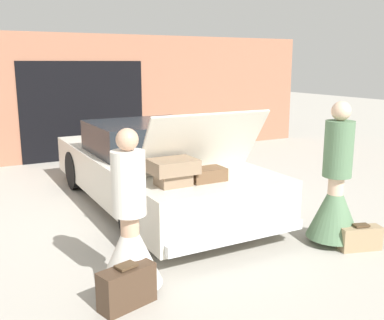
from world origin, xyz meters
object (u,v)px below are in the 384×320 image
person_left (130,235)px  suitcase_beside_left_person (127,287)px  person_right (335,194)px  car (152,168)px  suitcase_beside_right_person (360,238)px

person_left → suitcase_beside_left_person: size_ratio=2.83×
person_right → suitcase_beside_left_person: size_ratio=3.09×
person_left → person_right: 2.59m
person_left → suitcase_beside_left_person: 0.48m
car → suitcase_beside_right_person: (1.43, -2.81, -0.43)m
person_right → car: bearing=22.5°
car → suitcase_beside_right_person: car is taller
person_right → suitcase_beside_left_person: 2.77m
car → suitcase_beside_left_person: size_ratio=8.38×
car → person_left: (-1.29, -2.43, -0.01)m
car → suitcase_beside_left_person: car is taller
suitcase_beside_right_person → car: bearing=117.0°
person_left → person_right: size_ratio=0.92×
person_left → suitcase_beside_left_person: bearing=-43.1°
person_left → suitcase_beside_right_person: person_left is taller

